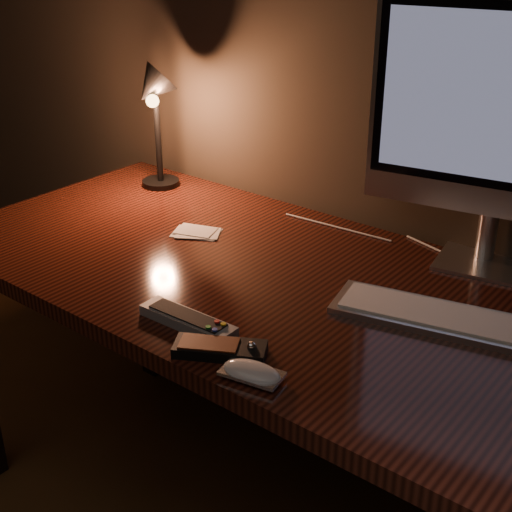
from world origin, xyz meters
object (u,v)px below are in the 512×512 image
Objects in this scene: keyboard at (455,320)px; tv_remote at (188,320)px; desk at (286,313)px; mouse at (252,374)px; monitor at (499,117)px; desk_lamp at (154,105)px; media_remote at (220,349)px.

keyboard is 0.51m from tv_remote.
desk is 0.47m from mouse.
desk is at bearing -153.02° from monitor.
tv_remote is at bearing -38.68° from desk_lamp.
tv_remote is (-0.21, 0.06, 0.00)m from mouse.
media_remote is 0.83× the size of tv_remote.
desk is 0.42m from media_remote.
media_remote is at bearing -19.08° from tv_remote.
keyboard is at bearing -2.00° from desk.
desk is 0.36m from tv_remote.
media_remote is 0.48× the size of desk_lamp.
tv_remote is (-0.40, -0.32, 0.00)m from keyboard.
monitor is at bearing 59.58° from tv_remote.
keyboard is 1.30× the size of desk_lamp.
media_remote is at bearing -119.03° from monitor.
keyboard is at bearing 21.94° from media_remote.
monitor is 0.74m from media_remote.
desk is 9.21× the size of media_remote.
monitor is at bearing 68.49° from mouse.
keyboard is 4.44× the size of mouse.
media_remote is (-0.09, 0.02, 0.00)m from mouse.
monitor is 2.72× the size of tv_remote.
monitor reaches higher than mouse.
desk is 2.81× the size of monitor.
desk_lamp is (-0.58, 0.49, 0.23)m from tv_remote.
desk is 7.64× the size of tv_remote.
media_remote reaches higher than desk.
tv_remote is at bearing -87.86° from desk.
tv_remote is 0.80m from desk_lamp.
media_remote is 0.90m from desk_lamp.
desk_lamp is at bearing 156.90° from keyboard.
monitor is 0.43m from keyboard.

